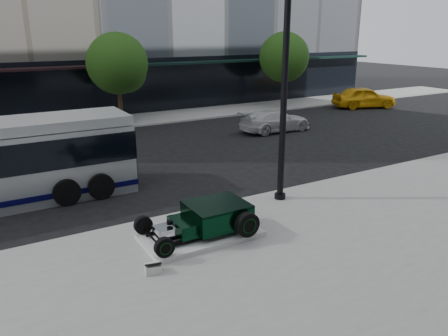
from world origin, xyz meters
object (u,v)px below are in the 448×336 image
hot_rod (211,217)px  lamppost (284,106)px  white_sedan (275,121)px  yellow_taxi (364,97)px

hot_rod → lamppost: (3.56, 1.33, 2.77)m
white_sedan → yellow_taxi: size_ratio=0.93×
lamppost → hot_rod: bearing=-159.5°
lamppost → yellow_taxi: 22.04m
white_sedan → yellow_taxi: yellow_taxi is taller
hot_rod → yellow_taxi: 25.57m
hot_rod → white_sedan: white_sedan is taller
hot_rod → yellow_taxi: yellow_taxi is taller
lamppost → white_sedan: (6.72, 9.34, -2.80)m
yellow_taxi → white_sedan: bearing=126.5°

